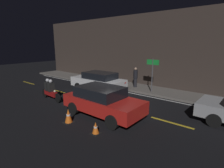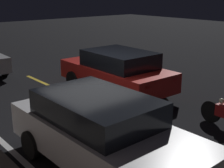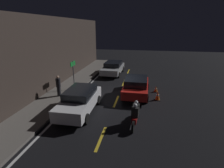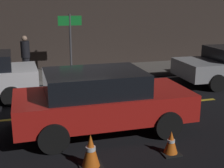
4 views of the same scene
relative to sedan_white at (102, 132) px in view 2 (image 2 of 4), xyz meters
The scene contains 7 objects.
ground_plane 3.64m from the sedan_white, 34.05° to the right, with size 56.00×56.00×0.00m, color black.
lane_dash_c 2.89m from the sedan_white, 45.65° to the right, with size 2.00×0.14×0.01m.
lane_dash_d 6.79m from the sedan_white, 17.17° to the right, with size 2.00×0.14×0.01m.
sedan_white is the anchor object (origin of this frame).
taxi_red 4.74m from the sedan_white, 44.33° to the right, with size 4.14×1.99×1.47m.
traffic_cone_near 5.68m from the sedan_white, 60.84° to the right, with size 0.44×0.44×0.67m.
traffic_cone_mid 6.63m from the sedan_white, 47.85° to the right, with size 0.37×0.37×0.50m.
Camera 2 is at (-7.17, 5.32, 3.33)m, focal length 50.00 mm.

